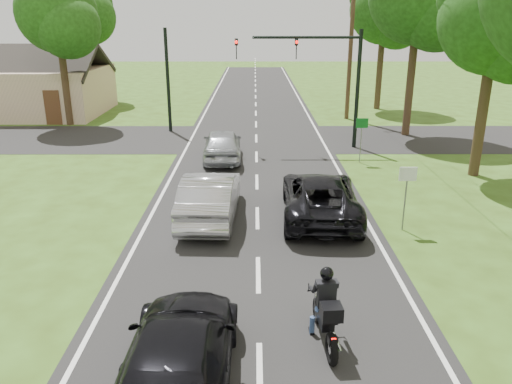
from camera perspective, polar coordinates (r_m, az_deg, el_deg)
ground at (r=13.53m, az=0.25°, el=-9.42°), size 140.00×140.00×0.00m
road at (r=22.82m, az=0.08°, el=2.72°), size 8.00×100.00×0.01m
cross_road at (r=28.62m, az=0.03°, el=6.13°), size 60.00×7.00×0.01m
motorcycle_rider at (r=10.72m, az=7.99°, el=-13.68°), size 0.59×2.05×1.77m
dark_suv at (r=17.14m, az=7.33°, el=-0.46°), size 2.74×5.49×1.50m
silver_sedan at (r=16.89m, az=-5.24°, el=-0.48°), size 1.89×4.95×1.61m
silver_suv at (r=24.06m, az=-3.87°, el=5.42°), size 1.96×4.50×1.51m
dark_car_behind at (r=9.55m, az=-8.88°, el=-18.13°), size 2.06×4.97×1.44m
traffic_signal at (r=26.21m, az=7.58°, el=13.92°), size 6.38×0.44×6.00m
signal_pole_far at (r=30.51m, az=-10.04°, el=12.38°), size 0.20×0.20×6.00m
utility_pole_far at (r=34.49m, az=10.80°, el=16.57°), size 1.60×0.28×10.00m
sign_white at (r=16.36m, az=16.88°, el=0.98°), size 0.55×0.07×2.12m
sign_green at (r=23.90m, az=11.99°, el=7.00°), size 0.55×0.07×2.12m
tree_row_c at (r=22.90m, az=26.49°, el=16.69°), size 4.80×4.65×8.76m
tree_row_d at (r=30.09m, az=18.81°, el=20.07°), size 5.76×5.58×10.45m
tree_row_e at (r=38.85m, az=14.94°, el=19.13°), size 5.28×5.12×9.61m
tree_left_near at (r=33.73m, az=-21.45°, el=18.06°), size 5.12×4.96×9.22m
tree_left_far at (r=43.81m, az=-19.36°, el=19.06°), size 5.76×5.58×10.14m
house at (r=39.53m, az=-24.34°, el=10.71°), size 10.20×8.00×4.84m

